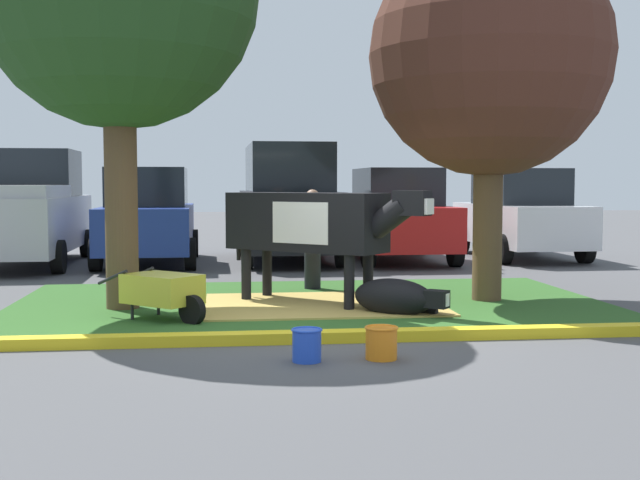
{
  "coord_description": "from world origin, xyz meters",
  "views": [
    {
      "loc": [
        -1.0,
        -9.2,
        1.69
      ],
      "look_at": [
        0.37,
        2.21,
        0.9
      ],
      "focal_mm": 46.1,
      "sensor_mm": 36.0,
      "label": 1
    }
  ],
  "objects_px": {
    "person_handler": "(312,236)",
    "pickup_truck_maroon": "(24,211)",
    "shade_tree_right": "(490,57)",
    "calf_lying": "(396,297)",
    "suv_dark_grey": "(288,203)",
    "wheelbarrow": "(164,290)",
    "bucket_blue": "(307,344)",
    "sedan_red": "(396,216)",
    "bucket_orange": "(381,342)",
    "sedan_blue": "(148,217)",
    "hatchback_white": "(520,215)",
    "cow_holstein": "(312,223)"
  },
  "relations": [
    {
      "from": "calf_lying",
      "to": "bucket_orange",
      "type": "height_order",
      "value": "calf_lying"
    },
    {
      "from": "cow_holstein",
      "to": "suv_dark_grey",
      "type": "bearing_deg",
      "value": 88.37
    },
    {
      "from": "calf_lying",
      "to": "wheelbarrow",
      "type": "relative_size",
      "value": 0.88
    },
    {
      "from": "hatchback_white",
      "to": "person_handler",
      "type": "bearing_deg",
      "value": -136.53
    },
    {
      "from": "bucket_blue",
      "to": "bucket_orange",
      "type": "bearing_deg",
      "value": 1.72
    },
    {
      "from": "shade_tree_right",
      "to": "person_handler",
      "type": "xyz_separation_m",
      "value": [
        -2.35,
        1.56,
        -2.63
      ]
    },
    {
      "from": "shade_tree_right",
      "to": "bucket_blue",
      "type": "distance_m",
      "value": 5.8
    },
    {
      "from": "calf_lying",
      "to": "pickup_truck_maroon",
      "type": "height_order",
      "value": "pickup_truck_maroon"
    },
    {
      "from": "cow_holstein",
      "to": "pickup_truck_maroon",
      "type": "xyz_separation_m",
      "value": [
        -5.31,
        6.38,
        -0.03
      ]
    },
    {
      "from": "pickup_truck_maroon",
      "to": "hatchback_white",
      "type": "distance_m",
      "value": 10.8
    },
    {
      "from": "person_handler",
      "to": "bucket_orange",
      "type": "relative_size",
      "value": 4.86
    },
    {
      "from": "person_handler",
      "to": "pickup_truck_maroon",
      "type": "relative_size",
      "value": 0.29
    },
    {
      "from": "person_handler",
      "to": "wheelbarrow",
      "type": "height_order",
      "value": "person_handler"
    },
    {
      "from": "sedan_red",
      "to": "hatchback_white",
      "type": "relative_size",
      "value": 1.0
    },
    {
      "from": "cow_holstein",
      "to": "suv_dark_grey",
      "type": "relative_size",
      "value": 0.57
    },
    {
      "from": "shade_tree_right",
      "to": "hatchback_white",
      "type": "height_order",
      "value": "shade_tree_right"
    },
    {
      "from": "cow_holstein",
      "to": "bucket_blue",
      "type": "xyz_separation_m",
      "value": [
        -0.45,
        -3.57,
        -0.98
      ]
    },
    {
      "from": "calf_lying",
      "to": "sedan_blue",
      "type": "distance_m",
      "value": 8.26
    },
    {
      "from": "calf_lying",
      "to": "suv_dark_grey",
      "type": "relative_size",
      "value": 0.26
    },
    {
      "from": "wheelbarrow",
      "to": "sedan_blue",
      "type": "relative_size",
      "value": 0.31
    },
    {
      "from": "sedan_red",
      "to": "sedan_blue",
      "type": "bearing_deg",
      "value": -179.45
    },
    {
      "from": "wheelbarrow",
      "to": "bucket_blue",
      "type": "height_order",
      "value": "wheelbarrow"
    },
    {
      "from": "calf_lying",
      "to": "sedan_blue",
      "type": "bearing_deg",
      "value": 117.0
    },
    {
      "from": "bucket_orange",
      "to": "suv_dark_grey",
      "type": "bearing_deg",
      "value": 90.54
    },
    {
      "from": "suv_dark_grey",
      "to": "sedan_red",
      "type": "xyz_separation_m",
      "value": [
        2.37,
        -0.14,
        -0.29
      ]
    },
    {
      "from": "pickup_truck_maroon",
      "to": "suv_dark_grey",
      "type": "xyz_separation_m",
      "value": [
        5.49,
        0.12,
        0.16
      ]
    },
    {
      "from": "sedan_blue",
      "to": "hatchback_white",
      "type": "xyz_separation_m",
      "value": [
        8.26,
        0.4,
        0.0
      ]
    },
    {
      "from": "calf_lying",
      "to": "bucket_orange",
      "type": "bearing_deg",
      "value": -105.19
    },
    {
      "from": "bucket_blue",
      "to": "sedan_red",
      "type": "bearing_deg",
      "value": 73.16
    },
    {
      "from": "wheelbarrow",
      "to": "hatchback_white",
      "type": "xyz_separation_m",
      "value": [
        7.44,
        7.78,
        0.6
      ]
    },
    {
      "from": "sedan_blue",
      "to": "suv_dark_grey",
      "type": "height_order",
      "value": "suv_dark_grey"
    },
    {
      "from": "sedan_blue",
      "to": "hatchback_white",
      "type": "relative_size",
      "value": 1.0
    },
    {
      "from": "calf_lying",
      "to": "sedan_red",
      "type": "relative_size",
      "value": 0.28
    },
    {
      "from": "wheelbarrow",
      "to": "pickup_truck_maroon",
      "type": "bearing_deg",
      "value": 114.21
    },
    {
      "from": "bucket_blue",
      "to": "sedan_blue",
      "type": "bearing_deg",
      "value": 103.25
    },
    {
      "from": "sedan_blue",
      "to": "sedan_red",
      "type": "height_order",
      "value": "same"
    },
    {
      "from": "person_handler",
      "to": "pickup_truck_maroon",
      "type": "bearing_deg",
      "value": 139.54
    },
    {
      "from": "person_handler",
      "to": "sedan_red",
      "type": "distance_m",
      "value": 5.24
    },
    {
      "from": "person_handler",
      "to": "wheelbarrow",
      "type": "bearing_deg",
      "value": -127.83
    },
    {
      "from": "bucket_orange",
      "to": "person_handler",
      "type": "bearing_deg",
      "value": 90.95
    },
    {
      "from": "sedan_blue",
      "to": "bucket_blue",
      "type": "bearing_deg",
      "value": -76.75
    },
    {
      "from": "bucket_orange",
      "to": "wheelbarrow",
      "type": "bearing_deg",
      "value": 132.16
    },
    {
      "from": "shade_tree_right",
      "to": "calf_lying",
      "type": "height_order",
      "value": "shade_tree_right"
    },
    {
      "from": "shade_tree_right",
      "to": "wheelbarrow",
      "type": "xyz_separation_m",
      "value": [
        -4.5,
        -1.21,
        -3.1
      ]
    },
    {
      "from": "bucket_orange",
      "to": "calf_lying",
      "type": "bearing_deg",
      "value": 74.81
    },
    {
      "from": "cow_holstein",
      "to": "sedan_red",
      "type": "xyz_separation_m",
      "value": [
        2.56,
        6.36,
        -0.16
      ]
    },
    {
      "from": "person_handler",
      "to": "suv_dark_grey",
      "type": "relative_size",
      "value": 0.35
    },
    {
      "from": "bucket_blue",
      "to": "pickup_truck_maroon",
      "type": "bearing_deg",
      "value": 116.05
    },
    {
      "from": "bucket_orange",
      "to": "suv_dark_grey",
      "type": "distance_m",
      "value": 10.1
    },
    {
      "from": "shade_tree_right",
      "to": "person_handler",
      "type": "bearing_deg",
      "value": 146.51
    }
  ]
}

